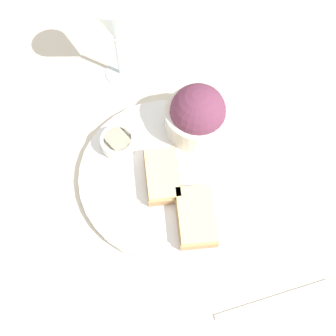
{
  "coord_description": "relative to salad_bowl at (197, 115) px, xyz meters",
  "views": [
    {
      "loc": [
        0.3,
        -0.09,
        0.67
      ],
      "look_at": [
        0.0,
        0.0,
        0.03
      ],
      "focal_mm": 45.0,
      "sensor_mm": 36.0,
      "label": 1
    }
  ],
  "objects": [
    {
      "name": "ground_plane",
      "position": [
        0.08,
        -0.08,
        -0.05
      ],
      "size": [
        4.0,
        4.0,
        0.0
      ],
      "primitive_type": "plane",
      "color": "beige"
    },
    {
      "name": "dinner_plate",
      "position": [
        0.08,
        -0.08,
        -0.05
      ],
      "size": [
        0.31,
        0.31,
        0.01
      ],
      "color": "white",
      "rests_on": "ground_plane"
    },
    {
      "name": "salad_bowl",
      "position": [
        0.0,
        0.0,
        0.0
      ],
      "size": [
        0.11,
        0.11,
        0.1
      ],
      "color": "silver",
      "rests_on": "dinner_plate"
    },
    {
      "name": "sauce_ramekin",
      "position": [
        -0.0,
        -0.15,
        -0.02
      ],
      "size": [
        0.06,
        0.06,
        0.03
      ],
      "color": "white",
      "rests_on": "dinner_plate"
    },
    {
      "name": "cheese_toast_near",
      "position": [
        0.17,
        -0.06,
        -0.03
      ],
      "size": [
        0.11,
        0.08,
        0.03
      ],
      "color": "tan",
      "rests_on": "dinner_plate"
    },
    {
      "name": "cheese_toast_far",
      "position": [
        0.08,
        -0.09,
        -0.03
      ],
      "size": [
        0.11,
        0.07,
        0.03
      ],
      "color": "tan",
      "rests_on": "dinner_plate"
    },
    {
      "name": "wine_glass",
      "position": [
        -0.17,
        -0.1,
        0.08
      ],
      "size": [
        0.08,
        0.08,
        0.18
      ],
      "color": "silver",
      "rests_on": "ground_plane"
    },
    {
      "name": "fork",
      "position": [
        0.32,
        0.01,
        -0.05
      ],
      "size": [
        0.01,
        0.19,
        0.01
      ],
      "color": "silver",
      "rests_on": "ground_plane"
    }
  ]
}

